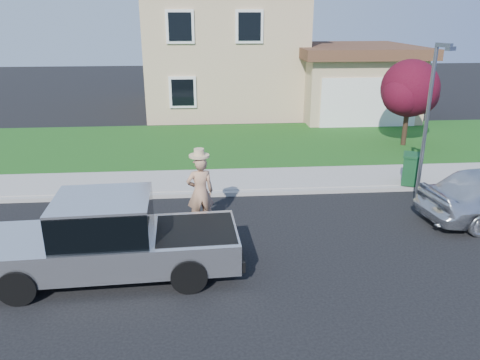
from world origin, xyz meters
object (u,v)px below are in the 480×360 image
object	(u,v)px
trash_bin	(412,169)
woman	(200,191)
ornamental_tree	(410,91)
street_lamp	(429,116)
pickup_truck	(111,240)

from	to	relation	value
trash_bin	woman	bearing A→B (deg)	-136.25
ornamental_tree	street_lamp	bearing A→B (deg)	-109.31
pickup_truck	ornamental_tree	bearing A→B (deg)	39.38
woman	trash_bin	world-z (taller)	woman
ornamental_tree	trash_bin	distance (m)	5.21
woman	ornamental_tree	xyz separation A→B (m)	(8.32, 6.92, 1.31)
pickup_truck	trash_bin	xyz separation A→B (m)	(8.40, 4.52, -0.18)
woman	ornamental_tree	distance (m)	10.90
woman	ornamental_tree	world-z (taller)	ornamental_tree
pickup_truck	woman	distance (m)	2.88
pickup_truck	trash_bin	bearing A→B (deg)	25.66
pickup_truck	street_lamp	bearing A→B (deg)	19.91
woman	trash_bin	bearing A→B (deg)	-170.92
woman	trash_bin	size ratio (longest dim) A/B	2.18
woman	street_lamp	size ratio (longest dim) A/B	0.47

